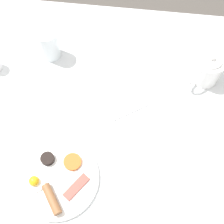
{
  "coord_description": "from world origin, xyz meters",
  "views": [
    {
      "loc": [
        0.49,
        0.06,
        1.71
      ],
      "look_at": [
        0.0,
        0.0,
        0.75
      ],
      "focal_mm": 50.0,
      "sensor_mm": 36.0,
      "label": 1
    }
  ],
  "objects": [
    {
      "name": "fork_by_plate",
      "position": [
        -0.31,
        0.05,
        0.73
      ],
      "size": [
        0.16,
        0.11,
        0.0
      ],
      "rotation": [
        0.0,
        0.0,
        2.15
      ],
      "color": "silver",
      "rests_on": "table"
    },
    {
      "name": "breakfast_plate",
      "position": [
        0.25,
        -0.15,
        0.74
      ],
      "size": [
        0.27,
        0.27,
        0.04
      ],
      "color": "white",
      "rests_on": "table"
    },
    {
      "name": "table",
      "position": [
        0.0,
        0.0,
        0.66
      ],
      "size": [
        1.03,
        1.14,
        0.73
      ],
      "color": "silver",
      "rests_on": "ground_plane"
    },
    {
      "name": "teapot_near",
      "position": [
        -0.19,
        0.32,
        0.78
      ],
      "size": [
        0.15,
        0.14,
        0.13
      ],
      "rotation": [
        0.0,
        0.0,
        2.39
      ],
      "color": "white",
      "rests_on": "table"
    },
    {
      "name": "spoon_for_tea",
      "position": [
        -0.02,
        0.07,
        0.73
      ],
      "size": [
        0.1,
        0.14,
        0.0
      ],
      "rotation": [
        0.0,
        0.0,
        3.73
      ],
      "color": "silver",
      "rests_on": "table"
    },
    {
      "name": "ground_plane",
      "position": [
        0.0,
        0.0,
        0.0
      ],
      "size": [
        8.0,
        8.0,
        0.0
      ],
      "primitive_type": "plane",
      "color": "#4C4742"
    },
    {
      "name": "water_glass_short",
      "position": [
        -0.23,
        -0.27,
        0.79
      ],
      "size": [
        0.07,
        0.07,
        0.12
      ],
      "color": "white",
      "rests_on": "table"
    }
  ]
}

